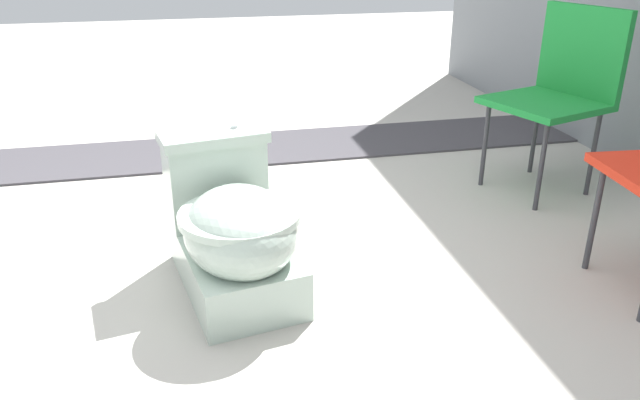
{
  "coord_description": "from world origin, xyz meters",
  "views": [
    {
      "loc": [
        1.93,
        0.15,
        1.15
      ],
      "look_at": [
        0.04,
        0.58,
        0.3
      ],
      "focal_mm": 35.0,
      "sensor_mm": 36.0,
      "label": 1
    }
  ],
  "objects": [
    {
      "name": "toilet",
      "position": [
        0.04,
        0.28,
        0.22
      ],
      "size": [
        0.69,
        0.48,
        0.52
      ],
      "rotation": [
        0.0,
        0.0,
        0.18
      ],
      "color": "#B2C6B7",
      "rests_on": "ground"
    },
    {
      "name": "gravel_strip",
      "position": [
        -1.4,
        0.5,
        0.01
      ],
      "size": [
        0.56,
        8.0,
        0.01
      ],
      "primitive_type": "cube",
      "color": "#423F44",
      "rests_on": "ground"
    },
    {
      "name": "ground_plane",
      "position": [
        0.0,
        0.0,
        0.0
      ],
      "size": [
        14.0,
        14.0,
        0.0
      ],
      "primitive_type": "plane",
      "color": "#B7B2A8"
    },
    {
      "name": "folding_chair_left",
      "position": [
        -0.56,
        1.84,
        0.51
      ],
      "size": [
        0.55,
        0.55,
        0.83
      ],
      "rotation": [
        0.0,
        0.0,
        -1.26
      ],
      "color": "#1E8C38",
      "rests_on": "ground"
    }
  ]
}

